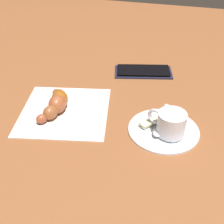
% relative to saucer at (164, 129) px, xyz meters
% --- Properties ---
extents(ground_plane, '(1.80, 1.80, 0.00)m').
position_rel_saucer_xyz_m(ground_plane, '(-0.11, 0.00, -0.00)').
color(ground_plane, brown).
extents(saucer, '(0.14, 0.14, 0.01)m').
position_rel_saucer_xyz_m(saucer, '(0.00, 0.00, 0.00)').
color(saucer, silver).
rests_on(saucer, ground).
extents(espresso_cup, '(0.08, 0.06, 0.05)m').
position_rel_saucer_xyz_m(espresso_cup, '(0.01, -0.01, 0.03)').
color(espresso_cup, silver).
rests_on(espresso_cup, saucer).
extents(teaspoon, '(0.02, 0.12, 0.01)m').
position_rel_saucer_xyz_m(teaspoon, '(-0.01, 0.00, 0.01)').
color(teaspoon, silver).
rests_on(teaspoon, saucer).
extents(sugar_packet, '(0.05, 0.05, 0.01)m').
position_rel_saucer_xyz_m(sugar_packet, '(-0.03, 0.01, 0.01)').
color(sugar_packet, beige).
rests_on(sugar_packet, saucer).
extents(napkin, '(0.23, 0.23, 0.00)m').
position_rel_saucer_xyz_m(napkin, '(-0.22, 0.01, -0.00)').
color(napkin, silver).
rests_on(napkin, ground).
extents(croissant, '(0.06, 0.13, 0.04)m').
position_rel_saucer_xyz_m(croissant, '(-0.24, 0.01, 0.02)').
color(croissant, '#9F4B2E').
rests_on(croissant, napkin).
extents(cell_phone, '(0.17, 0.11, 0.01)m').
position_rel_saucer_xyz_m(cell_phone, '(-0.09, 0.24, 0.00)').
color(cell_phone, '#1C2036').
rests_on(cell_phone, ground).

